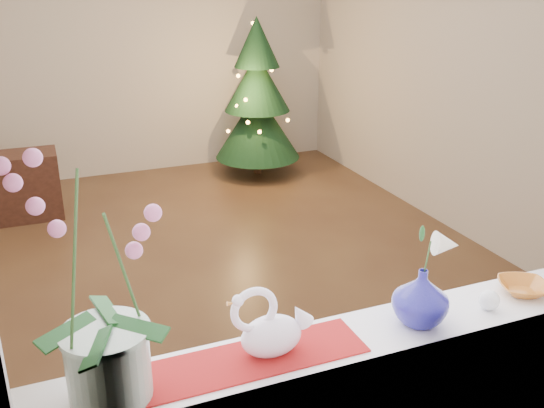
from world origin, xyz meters
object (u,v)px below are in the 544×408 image
(swan, at_px, (271,321))
(xmas_tree, at_px, (257,98))
(side_table, at_px, (13,187))
(orchid_pot, at_px, (99,282))
(blue_vase, at_px, (421,293))
(paperweight, at_px, (489,300))
(amber_dish, at_px, (523,288))

(swan, height_order, xmas_tree, xmas_tree)
(xmas_tree, distance_m, side_table, 2.48)
(orchid_pot, height_order, swan, orchid_pot)
(swan, distance_m, side_table, 4.06)
(blue_vase, height_order, xmas_tree, xmas_tree)
(orchid_pot, height_order, blue_vase, orchid_pot)
(paperweight, xyz_separation_m, xmas_tree, (0.79, 4.33, -0.15))
(side_table, bearing_deg, paperweight, -66.98)
(orchid_pot, bearing_deg, side_table, 94.67)
(orchid_pot, xyz_separation_m, amber_dish, (1.48, 0.02, -0.34))
(paperweight, relative_size, xmas_tree, 0.04)
(xmas_tree, bearing_deg, blue_vase, -103.87)
(blue_vase, bearing_deg, xmas_tree, 76.13)
(amber_dish, xyz_separation_m, xmas_tree, (0.59, 4.29, -0.13))
(side_table, bearing_deg, swan, -77.43)
(blue_vase, bearing_deg, amber_dish, 2.97)
(orchid_pot, distance_m, swan, 0.55)
(paperweight, distance_m, side_table, 4.32)
(swan, bearing_deg, paperweight, 0.04)
(orchid_pot, height_order, side_table, orchid_pot)
(paperweight, bearing_deg, swan, 176.75)
(xmas_tree, bearing_deg, side_table, -170.92)
(blue_vase, bearing_deg, side_table, 108.71)
(swan, height_order, blue_vase, same)
(blue_vase, relative_size, amber_dish, 1.52)
(swan, relative_size, side_table, 0.34)
(orchid_pot, relative_size, swan, 2.71)
(paperweight, relative_size, side_table, 0.09)
(blue_vase, height_order, side_table, blue_vase)
(xmas_tree, bearing_deg, amber_dish, -97.87)
(swan, bearing_deg, xmas_tree, 72.96)
(paperweight, distance_m, xmas_tree, 4.41)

